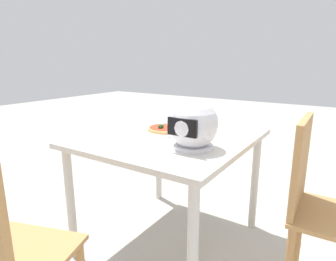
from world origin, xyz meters
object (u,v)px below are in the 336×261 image
object	(u,v)px
motorcycle_helmet	(193,126)
chair_side	(318,201)
pizza	(166,128)
dining_table	(170,149)

from	to	relation	value
motorcycle_helmet	chair_side	size ratio (longest dim) A/B	0.28
pizza	chair_side	world-z (taller)	chair_side
pizza	motorcycle_helmet	bearing A→B (deg)	145.08
dining_table	chair_side	xyz separation A→B (m)	(-0.83, -0.03, -0.13)
motorcycle_helmet	pizza	bearing A→B (deg)	-34.92
motorcycle_helmet	chair_side	xyz separation A→B (m)	(-0.59, -0.19, -0.33)
pizza	chair_side	distance (m)	0.92
chair_side	pizza	bearing A→B (deg)	-1.74
pizza	motorcycle_helmet	size ratio (longest dim) A/B	0.93
dining_table	pizza	world-z (taller)	pizza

